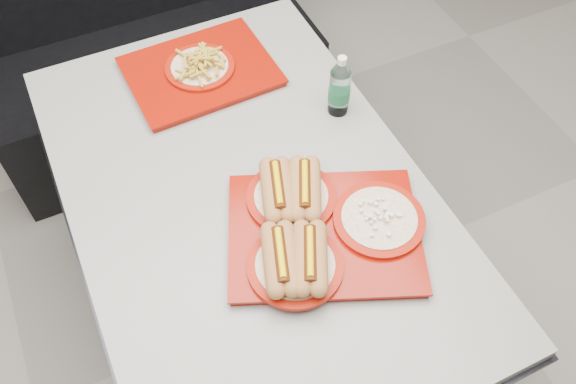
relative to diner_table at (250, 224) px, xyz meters
name	(u,v)px	position (x,y,z in m)	size (l,w,h in m)	color
ground	(258,314)	(0.00, 0.00, -0.58)	(6.00, 6.00, 0.00)	gray
diner_table	(250,224)	(0.00, 0.00, 0.00)	(0.92, 1.42, 0.75)	black
booth_bench	(147,46)	(0.00, 1.09, -0.18)	(1.30, 0.57, 1.35)	black
tray_near	(316,228)	(0.10, -0.21, 0.20)	(0.58, 0.52, 0.10)	#850D03
tray_far	(200,69)	(0.04, 0.47, 0.19)	(0.44, 0.35, 0.09)	#850D03
water_bottle	(339,89)	(0.35, 0.16, 0.25)	(0.06, 0.06, 0.20)	silver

